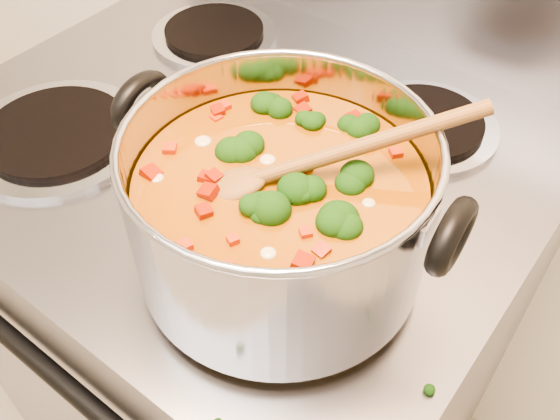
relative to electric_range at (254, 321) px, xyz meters
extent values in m
cube|color=gray|center=(0.00, 0.00, -0.01)|extent=(0.79, 0.68, 0.92)
cylinder|color=black|center=(0.00, -0.36, 0.33)|extent=(0.67, 0.02, 0.02)
cylinder|color=#A5A5AD|center=(-0.19, -0.16, 0.46)|extent=(0.24, 0.24, 0.01)
cylinder|color=black|center=(-0.19, -0.16, 0.46)|extent=(0.19, 0.19, 0.01)
cylinder|color=#A5A5AD|center=(0.19, -0.16, 0.46)|extent=(0.24, 0.24, 0.01)
cylinder|color=black|center=(0.19, -0.16, 0.46)|extent=(0.19, 0.19, 0.01)
cylinder|color=#A5A5AD|center=(-0.19, 0.15, 0.46)|extent=(0.20, 0.20, 0.01)
cylinder|color=black|center=(-0.19, 0.15, 0.46)|extent=(0.16, 0.16, 0.01)
cylinder|color=#A5A5AD|center=(0.19, 0.15, 0.46)|extent=(0.20, 0.20, 0.01)
cylinder|color=black|center=(0.19, 0.15, 0.46)|extent=(0.16, 0.16, 0.01)
cylinder|color=#A2A2A9|center=(0.18, -0.15, 0.55)|extent=(0.29, 0.29, 0.16)
torus|color=#A2A2A9|center=(0.18, -0.15, 0.63)|extent=(0.29, 0.29, 0.01)
cylinder|color=brown|center=(0.18, -0.15, 0.53)|extent=(0.28, 0.28, 0.11)
torus|color=black|center=(0.01, -0.16, 0.61)|extent=(0.03, 0.08, 0.08)
torus|color=black|center=(0.34, -0.14, 0.61)|extent=(0.03, 0.08, 0.08)
ellipsoid|color=black|center=(0.11, -0.12, 0.58)|extent=(0.04, 0.04, 0.03)
ellipsoid|color=black|center=(0.22, -0.21, 0.58)|extent=(0.04, 0.04, 0.03)
ellipsoid|color=black|center=(0.26, -0.16, 0.58)|extent=(0.04, 0.04, 0.03)
ellipsoid|color=black|center=(0.16, -0.25, 0.58)|extent=(0.04, 0.04, 0.03)
ellipsoid|color=black|center=(0.14, -0.11, 0.58)|extent=(0.04, 0.04, 0.03)
ellipsoid|color=black|center=(0.16, -0.10, 0.58)|extent=(0.04, 0.04, 0.03)
ellipsoid|color=black|center=(0.22, -0.15, 0.58)|extent=(0.04, 0.04, 0.03)
ellipsoid|color=black|center=(0.18, -0.11, 0.58)|extent=(0.04, 0.04, 0.03)
ellipsoid|color=black|center=(0.06, -0.14, 0.58)|extent=(0.04, 0.04, 0.03)
ellipsoid|color=black|center=(0.20, -0.26, 0.58)|extent=(0.04, 0.04, 0.03)
ellipsoid|color=#8E1205|center=(0.28, -0.15, 0.58)|extent=(0.01, 0.01, 0.01)
ellipsoid|color=#8E1205|center=(0.23, -0.15, 0.58)|extent=(0.01, 0.01, 0.01)
ellipsoid|color=#8E1205|center=(0.08, -0.13, 0.58)|extent=(0.01, 0.01, 0.01)
ellipsoid|color=#8E1205|center=(0.23, -0.06, 0.58)|extent=(0.01, 0.01, 0.01)
ellipsoid|color=#8E1205|center=(0.24, -0.14, 0.58)|extent=(0.01, 0.01, 0.01)
ellipsoid|color=#8E1205|center=(0.23, -0.11, 0.58)|extent=(0.01, 0.01, 0.01)
ellipsoid|color=#8E1205|center=(0.24, -0.19, 0.58)|extent=(0.01, 0.01, 0.01)
ellipsoid|color=#8E1205|center=(0.20, -0.20, 0.58)|extent=(0.01, 0.01, 0.01)
ellipsoid|color=#8E1205|center=(0.21, -0.13, 0.58)|extent=(0.01, 0.01, 0.01)
ellipsoid|color=#8E1205|center=(0.09, -0.14, 0.58)|extent=(0.01, 0.01, 0.01)
ellipsoid|color=#8E1205|center=(0.24, -0.14, 0.58)|extent=(0.01, 0.01, 0.01)
ellipsoid|color=#8E1205|center=(0.09, -0.20, 0.58)|extent=(0.01, 0.01, 0.01)
ellipsoid|color=#8E1205|center=(0.16, -0.13, 0.58)|extent=(0.01, 0.01, 0.01)
ellipsoid|color=#B6280A|center=(0.11, -0.07, 0.58)|extent=(0.01, 0.01, 0.01)
ellipsoid|color=#B6280A|center=(0.20, -0.26, 0.58)|extent=(0.01, 0.01, 0.01)
ellipsoid|color=#B6280A|center=(0.19, -0.13, 0.58)|extent=(0.01, 0.01, 0.01)
ellipsoid|color=#B6280A|center=(0.16, -0.16, 0.58)|extent=(0.01, 0.01, 0.01)
ellipsoid|color=#B6280A|center=(0.16, -0.20, 0.58)|extent=(0.01, 0.01, 0.01)
ellipsoid|color=#B6280A|center=(0.11, -0.14, 0.58)|extent=(0.01, 0.01, 0.01)
ellipsoid|color=#B6280A|center=(0.13, -0.06, 0.58)|extent=(0.01, 0.01, 0.01)
ellipsoid|color=#B6280A|center=(0.14, -0.27, 0.58)|extent=(0.01, 0.01, 0.01)
ellipsoid|color=#C6B688|center=(0.16, -0.06, 0.58)|extent=(0.02, 0.02, 0.01)
ellipsoid|color=#C6B688|center=(0.13, -0.06, 0.58)|extent=(0.02, 0.02, 0.01)
ellipsoid|color=#C6B688|center=(0.10, -0.11, 0.58)|extent=(0.02, 0.02, 0.01)
ellipsoid|color=#C6B688|center=(0.13, -0.14, 0.58)|extent=(0.02, 0.02, 0.01)
ellipsoid|color=#C6B688|center=(0.19, -0.04, 0.58)|extent=(0.02, 0.02, 0.01)
ellipsoid|color=#C6B688|center=(0.18, -0.18, 0.58)|extent=(0.02, 0.02, 0.01)
ellipsoid|color=brown|center=(0.14, -0.18, 0.58)|extent=(0.08, 0.08, 0.04)
cylinder|color=brown|center=(0.23, -0.10, 0.61)|extent=(0.18, 0.18, 0.08)
ellipsoid|color=black|center=(0.13, -0.32, 0.46)|extent=(0.01, 0.01, 0.01)
ellipsoid|color=black|center=(0.21, -0.32, 0.46)|extent=(0.01, 0.01, 0.01)
ellipsoid|color=black|center=(0.24, -0.31, 0.46)|extent=(0.01, 0.01, 0.01)
ellipsoid|color=black|center=(0.12, -0.32, 0.46)|extent=(0.01, 0.01, 0.01)
camera|label=1|loc=(0.43, -0.48, 0.99)|focal=40.00mm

